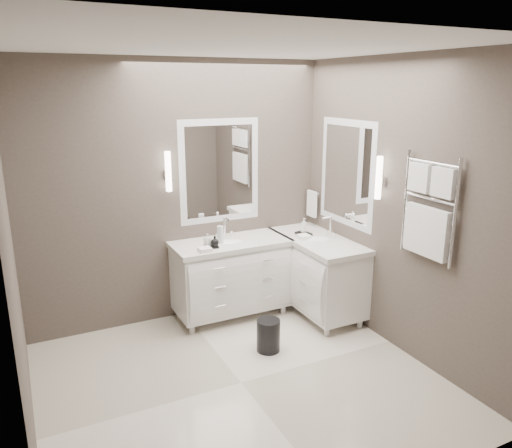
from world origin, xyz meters
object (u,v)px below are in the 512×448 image
vanity_right (317,270)px  waste_bin (268,335)px  towel_ladder (428,214)px  vanity_back (231,273)px

vanity_right → waste_bin: bearing=-148.9°
towel_ladder → waste_bin: 1.82m
vanity_back → vanity_right: same height
vanity_back → waste_bin: vanity_back is taller
vanity_right → towel_ladder: size_ratio=1.38×
vanity_back → waste_bin: bearing=-89.4°
vanity_right → towel_ladder: towel_ladder is taller
vanity_right → waste_bin: size_ratio=3.99×
towel_ladder → waste_bin: bearing=144.6°
vanity_back → towel_ladder: towel_ladder is taller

